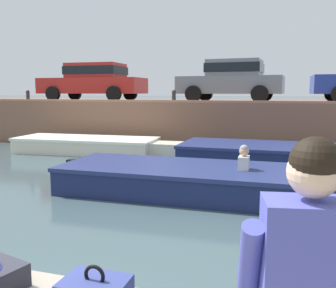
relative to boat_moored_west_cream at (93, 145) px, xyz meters
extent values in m
plane|color=#3D5156|center=(4.35, -3.93, -0.26)|extent=(400.00, 400.00, 0.00)
cube|color=brown|center=(4.35, 4.47, 0.59)|extent=(60.00, 6.00, 1.69)
cube|color=#9F6C52|center=(4.35, 1.59, 1.47)|extent=(60.00, 0.24, 0.08)
cube|color=silver|center=(-0.24, -0.01, -0.04)|extent=(4.82, 1.91, 0.44)
cube|color=silver|center=(2.60, 0.14, -0.04)|extent=(0.99, 0.96, 0.44)
cube|color=white|center=(-0.24, -0.01, 0.22)|extent=(4.88, 1.97, 0.08)
cube|color=brown|center=(-0.59, -0.03, 0.12)|extent=(0.32, 1.50, 0.06)
cube|color=navy|center=(5.98, -0.40, -0.01)|extent=(5.30, 2.17, 0.50)
cube|color=navy|center=(5.98, -0.40, 0.28)|extent=(5.36, 2.23, 0.08)
cube|color=brown|center=(5.58, -0.39, 0.18)|extent=(0.26, 1.90, 0.06)
cube|color=navy|center=(4.61, -3.99, -0.02)|extent=(5.68, 2.00, 0.48)
cube|color=navy|center=(4.61, -3.99, 0.26)|extent=(5.74, 2.06, 0.08)
cube|color=brown|center=(4.19, -4.00, 0.16)|extent=(0.26, 1.74, 0.06)
cube|color=black|center=(1.68, -4.03, 0.08)|extent=(0.16, 0.20, 0.45)
cube|color=silver|center=(5.46, -3.98, 0.34)|extent=(0.20, 0.32, 0.44)
sphere|color=tan|center=(5.46, -3.98, 0.66)|extent=(0.19, 0.19, 0.19)
sphere|color=gray|center=(5.46, -3.98, 0.70)|extent=(0.17, 0.17, 0.17)
cube|color=#B2231E|center=(-1.63, 3.08, 2.05)|extent=(4.42, 1.84, 0.64)
cube|color=#B2231E|center=(-1.46, 3.09, 2.67)|extent=(2.23, 1.57, 0.60)
cube|color=black|center=(-1.46, 3.09, 2.67)|extent=(2.32, 1.61, 0.33)
cylinder|color=black|center=(-2.96, 2.16, 1.73)|extent=(0.60, 0.20, 0.60)
cylinder|color=black|center=(-3.01, 3.93, 1.73)|extent=(0.60, 0.20, 0.60)
cylinder|color=black|center=(-0.25, 2.24, 1.73)|extent=(0.60, 0.20, 0.60)
cylinder|color=black|center=(-0.30, 4.00, 1.73)|extent=(0.60, 0.20, 0.60)
cube|color=slate|center=(4.17, 3.08, 2.05)|extent=(3.92, 1.90, 0.64)
cube|color=slate|center=(4.32, 3.07, 2.67)|extent=(1.99, 1.60, 0.60)
cube|color=black|center=(4.32, 3.07, 2.67)|extent=(2.07, 1.64, 0.33)
cylinder|color=black|center=(2.94, 2.26, 1.73)|extent=(0.61, 0.21, 0.60)
cylinder|color=black|center=(3.02, 4.02, 1.73)|extent=(0.61, 0.21, 0.60)
cylinder|color=black|center=(5.32, 2.15, 1.73)|extent=(0.61, 0.21, 0.60)
cylinder|color=black|center=(5.40, 3.90, 1.73)|extent=(0.61, 0.21, 0.60)
cylinder|color=black|center=(7.84, 3.90, 1.73)|extent=(0.61, 0.20, 0.60)
cylinder|color=#2D2B28|center=(-3.84, 1.72, 1.61)|extent=(0.14, 0.14, 0.35)
sphere|color=#2D2B28|center=(-3.84, 1.72, 1.80)|extent=(0.15, 0.15, 0.15)
cylinder|color=#2D2B28|center=(2.36, 1.72, 1.61)|extent=(0.14, 0.14, 0.35)
sphere|color=#2D2B28|center=(2.36, 1.72, 1.80)|extent=(0.15, 0.15, 0.15)
cube|color=#4C51B2|center=(6.30, -9.74, 1.13)|extent=(0.39, 0.28, 0.52)
cylinder|color=#4C51B2|center=(6.07, -9.73, 1.08)|extent=(0.14, 0.30, 0.47)
sphere|color=beige|center=(6.30, -9.74, 1.50)|extent=(0.20, 0.20, 0.20)
sphere|color=black|center=(6.30, -9.75, 1.54)|extent=(0.19, 0.19, 0.19)
torus|color=black|center=(5.45, -9.88, 1.03)|extent=(0.10, 0.02, 0.10)
camera|label=1|loc=(6.18, -11.20, 1.79)|focal=40.00mm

